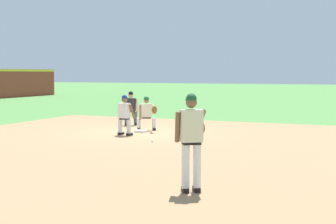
# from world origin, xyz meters

# --- Properties ---
(ground_plane) EXTENTS (160.00, 160.00, 0.00)m
(ground_plane) POSITION_xyz_m (0.00, 0.00, 0.00)
(ground_plane) COLOR #518942
(infield_dirt_patch) EXTENTS (18.00, 18.00, 0.01)m
(infield_dirt_patch) POSITION_xyz_m (-3.81, -2.40, 0.00)
(infield_dirt_patch) COLOR #A87F56
(infield_dirt_patch) RESTS_ON ground
(first_base_bag) EXTENTS (0.38, 0.38, 0.09)m
(first_base_bag) POSITION_xyz_m (0.00, 0.00, 0.04)
(first_base_bag) COLOR white
(first_base_bag) RESTS_ON ground
(baseball) EXTENTS (0.07, 0.07, 0.07)m
(baseball) POSITION_xyz_m (-2.11, -1.44, 0.04)
(baseball) COLOR white
(baseball) RESTS_ON ground
(pitcher) EXTENTS (0.84, 0.57, 1.86)m
(pitcher) POSITION_xyz_m (-7.58, -4.79, 1.06)
(pitcher) COLOR black
(pitcher) RESTS_ON ground
(first_baseman) EXTENTS (0.82, 1.03, 1.34)m
(first_baseman) POSITION_xyz_m (0.60, 0.03, 0.73)
(first_baseman) COLOR black
(first_baseman) RESTS_ON ground
(baserunner) EXTENTS (0.52, 0.64, 1.46)m
(baserunner) POSITION_xyz_m (-0.94, 0.19, 0.79)
(baserunner) COLOR black
(baserunner) RESTS_ON ground
(umpire) EXTENTS (0.64, 0.68, 1.46)m
(umpire) POSITION_xyz_m (2.03, 1.48, 0.79)
(umpire) COLOR black
(umpire) RESTS_ON ground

